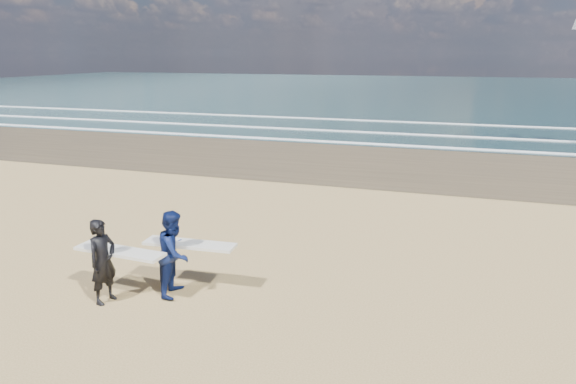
% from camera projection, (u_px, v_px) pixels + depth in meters
% --- Properties ---
extents(ocean, '(220.00, 100.00, 0.02)m').
position_uv_depth(ocean, '(549.00, 93.00, 71.68)').
color(ocean, '#173033').
rests_on(ocean, ground).
extents(surfer_near, '(2.23, 1.08, 1.95)m').
position_uv_depth(surfer_near, '(105.00, 260.00, 11.43)').
color(surfer_near, black).
rests_on(surfer_near, ground).
extents(surfer_far, '(2.23, 1.21, 2.01)m').
position_uv_depth(surfer_far, '(175.00, 252.00, 11.81)').
color(surfer_far, '#0D194A').
rests_on(surfer_far, ground).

